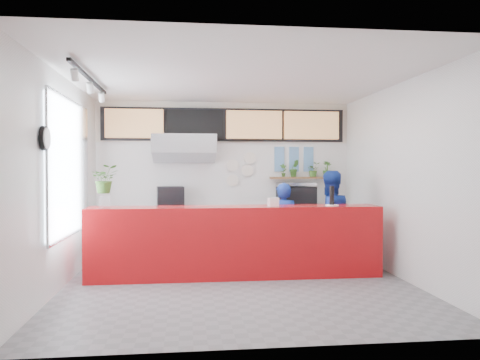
% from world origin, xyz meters
% --- Properties ---
extents(floor, '(5.00, 5.00, 0.00)m').
position_xyz_m(floor, '(0.00, 0.00, 0.00)').
color(floor, slate).
rests_on(floor, ground).
extents(ceiling, '(5.00, 5.00, 0.00)m').
position_xyz_m(ceiling, '(0.00, 0.00, 3.00)').
color(ceiling, silver).
extents(wall_back, '(5.00, 0.00, 5.00)m').
position_xyz_m(wall_back, '(0.00, 2.50, 1.50)').
color(wall_back, white).
rests_on(wall_back, ground).
extents(wall_left, '(0.00, 5.00, 5.00)m').
position_xyz_m(wall_left, '(-2.50, 0.00, 1.50)').
color(wall_left, white).
rests_on(wall_left, ground).
extents(wall_right, '(0.00, 5.00, 5.00)m').
position_xyz_m(wall_right, '(2.50, 0.00, 1.50)').
color(wall_right, white).
rests_on(wall_right, ground).
extents(service_counter, '(4.50, 0.60, 1.10)m').
position_xyz_m(service_counter, '(0.00, 0.40, 0.55)').
color(service_counter, '#B60D11').
rests_on(service_counter, ground).
extents(cream_band, '(5.00, 0.02, 0.80)m').
position_xyz_m(cream_band, '(0.00, 2.49, 2.60)').
color(cream_band, beige).
rests_on(cream_band, wall_back).
extents(prep_bench, '(1.80, 0.60, 0.90)m').
position_xyz_m(prep_bench, '(-0.80, 2.20, 0.45)').
color(prep_bench, '#B2B5BA').
rests_on(prep_bench, ground).
extents(panini_oven, '(0.54, 0.54, 0.44)m').
position_xyz_m(panini_oven, '(-1.07, 2.20, 1.12)').
color(panini_oven, black).
rests_on(panini_oven, prep_bench).
extents(extraction_hood, '(1.20, 0.70, 0.35)m').
position_xyz_m(extraction_hood, '(-0.80, 2.15, 2.15)').
color(extraction_hood, '#B2B5BA').
rests_on(extraction_hood, ceiling).
extents(hood_lip, '(1.20, 0.69, 0.31)m').
position_xyz_m(hood_lip, '(-0.80, 2.15, 1.95)').
color(hood_lip, '#B2B5BA').
rests_on(hood_lip, ceiling).
extents(right_bench, '(1.80, 0.60, 0.90)m').
position_xyz_m(right_bench, '(1.50, 2.20, 0.45)').
color(right_bench, '#B2B5BA').
rests_on(right_bench, ground).
extents(espresso_machine, '(0.76, 0.62, 0.43)m').
position_xyz_m(espresso_machine, '(1.38, 2.20, 1.11)').
color(espresso_machine, black).
rests_on(espresso_machine, right_bench).
extents(espresso_tray, '(0.72, 0.52, 0.06)m').
position_xyz_m(espresso_tray, '(1.38, 2.20, 1.38)').
color(espresso_tray, '#BABEC2').
rests_on(espresso_tray, espresso_machine).
extents(herb_shelf, '(1.40, 0.18, 0.04)m').
position_xyz_m(herb_shelf, '(1.60, 2.40, 1.50)').
color(herb_shelf, brown).
rests_on(herb_shelf, wall_back).
extents(menu_board_far_left, '(1.10, 0.10, 0.55)m').
position_xyz_m(menu_board_far_left, '(-1.75, 2.38, 2.55)').
color(menu_board_far_left, tan).
rests_on(menu_board_far_left, wall_back).
extents(menu_board_mid_left, '(1.10, 0.10, 0.55)m').
position_xyz_m(menu_board_mid_left, '(-0.59, 2.38, 2.55)').
color(menu_board_mid_left, black).
rests_on(menu_board_mid_left, wall_back).
extents(menu_board_mid_right, '(1.10, 0.10, 0.55)m').
position_xyz_m(menu_board_mid_right, '(0.57, 2.38, 2.55)').
color(menu_board_mid_right, tan).
rests_on(menu_board_mid_right, wall_back).
extents(menu_board_far_right, '(1.10, 0.10, 0.55)m').
position_xyz_m(menu_board_far_right, '(1.73, 2.38, 2.55)').
color(menu_board_far_right, tan).
rests_on(menu_board_far_right, wall_back).
extents(soffit, '(4.80, 0.04, 0.65)m').
position_xyz_m(soffit, '(0.00, 2.46, 2.55)').
color(soffit, black).
rests_on(soffit, wall_back).
extents(window_pane, '(0.04, 2.20, 1.90)m').
position_xyz_m(window_pane, '(-2.47, 0.30, 1.70)').
color(window_pane, silver).
rests_on(window_pane, wall_left).
extents(window_frame, '(0.03, 2.30, 2.00)m').
position_xyz_m(window_frame, '(-2.45, 0.30, 1.70)').
color(window_frame, '#B2B5BA').
rests_on(window_frame, wall_left).
extents(wall_clock_rim, '(0.05, 0.30, 0.30)m').
position_xyz_m(wall_clock_rim, '(-2.46, -0.90, 2.05)').
color(wall_clock_rim, black).
rests_on(wall_clock_rim, wall_left).
extents(wall_clock_face, '(0.02, 0.26, 0.26)m').
position_xyz_m(wall_clock_face, '(-2.43, -0.90, 2.05)').
color(wall_clock_face, white).
rests_on(wall_clock_face, wall_left).
extents(track_rail, '(0.05, 2.40, 0.04)m').
position_xyz_m(track_rail, '(-2.10, 0.00, 2.94)').
color(track_rail, black).
rests_on(track_rail, ceiling).
extents(dec_plate_a, '(0.24, 0.03, 0.24)m').
position_xyz_m(dec_plate_a, '(0.15, 2.47, 1.75)').
color(dec_plate_a, silver).
rests_on(dec_plate_a, wall_back).
extents(dec_plate_b, '(0.24, 0.03, 0.24)m').
position_xyz_m(dec_plate_b, '(0.45, 2.47, 1.65)').
color(dec_plate_b, silver).
rests_on(dec_plate_b, wall_back).
extents(dec_plate_c, '(0.24, 0.03, 0.24)m').
position_xyz_m(dec_plate_c, '(0.15, 2.47, 1.45)').
color(dec_plate_c, silver).
rests_on(dec_plate_c, wall_back).
extents(dec_plate_d, '(0.24, 0.03, 0.24)m').
position_xyz_m(dec_plate_d, '(0.50, 2.47, 1.90)').
color(dec_plate_d, silver).
rests_on(dec_plate_d, wall_back).
extents(photo_frame_a, '(0.20, 0.02, 0.25)m').
position_xyz_m(photo_frame_a, '(1.10, 2.48, 2.00)').
color(photo_frame_a, '#598CBF').
rests_on(photo_frame_a, wall_back).
extents(photo_frame_b, '(0.20, 0.02, 0.25)m').
position_xyz_m(photo_frame_b, '(1.40, 2.48, 2.00)').
color(photo_frame_b, '#598CBF').
rests_on(photo_frame_b, wall_back).
extents(photo_frame_c, '(0.20, 0.02, 0.25)m').
position_xyz_m(photo_frame_c, '(1.70, 2.48, 2.00)').
color(photo_frame_c, '#598CBF').
rests_on(photo_frame_c, wall_back).
extents(photo_frame_d, '(0.20, 0.02, 0.25)m').
position_xyz_m(photo_frame_d, '(1.10, 2.48, 1.75)').
color(photo_frame_d, '#598CBF').
rests_on(photo_frame_d, wall_back).
extents(photo_frame_e, '(0.20, 0.02, 0.25)m').
position_xyz_m(photo_frame_e, '(1.40, 2.48, 1.75)').
color(photo_frame_e, '#598CBF').
rests_on(photo_frame_e, wall_back).
extents(photo_frame_f, '(0.20, 0.02, 0.25)m').
position_xyz_m(photo_frame_f, '(1.70, 2.48, 1.75)').
color(photo_frame_f, '#598CBF').
rests_on(photo_frame_f, wall_back).
extents(staff_center, '(0.62, 0.52, 1.45)m').
position_xyz_m(staff_center, '(0.86, 0.93, 0.72)').
color(staff_center, navy).
rests_on(staff_center, ground).
extents(staff_right, '(0.92, 0.79, 1.65)m').
position_xyz_m(staff_right, '(1.66, 0.94, 0.82)').
color(staff_right, navy).
rests_on(staff_right, ground).
extents(herb_a, '(0.15, 0.10, 0.26)m').
position_xyz_m(herb_a, '(1.16, 2.40, 1.65)').
color(herb_a, '#3A6A25').
rests_on(herb_a, herb_shelf).
extents(herb_b, '(0.21, 0.18, 0.34)m').
position_xyz_m(herb_b, '(1.39, 2.40, 1.69)').
color(herb_b, '#3A6A25').
rests_on(herb_b, herb_shelf).
extents(herb_c, '(0.27, 0.24, 0.29)m').
position_xyz_m(herb_c, '(1.78, 2.40, 1.66)').
color(herb_c, '#3A6A25').
rests_on(herb_c, herb_shelf).
extents(herb_d, '(0.21, 0.20, 0.32)m').
position_xyz_m(herb_d, '(2.06, 2.40, 1.68)').
color(herb_d, '#3A6A25').
rests_on(herb_d, herb_shelf).
extents(glass_vase, '(0.19, 0.19, 0.20)m').
position_xyz_m(glass_vase, '(-1.96, 0.30, 1.20)').
color(glass_vase, white).
rests_on(glass_vase, service_counter).
extents(basil_vase, '(0.46, 0.42, 0.42)m').
position_xyz_m(basil_vase, '(-1.96, 0.30, 1.53)').
color(basil_vase, '#3A6A25').
rests_on(basil_vase, glass_vase).
extents(napkin_holder, '(0.17, 0.13, 0.13)m').
position_xyz_m(napkin_holder, '(0.58, 0.32, 1.17)').
color(napkin_holder, white).
rests_on(napkin_holder, service_counter).
extents(white_plate, '(0.24, 0.24, 0.02)m').
position_xyz_m(white_plate, '(1.52, 0.36, 1.11)').
color(white_plate, white).
rests_on(white_plate, service_counter).
extents(pepper_mill, '(0.09, 0.09, 0.29)m').
position_xyz_m(pepper_mill, '(1.52, 0.36, 1.26)').
color(pepper_mill, black).
rests_on(pepper_mill, white_plate).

